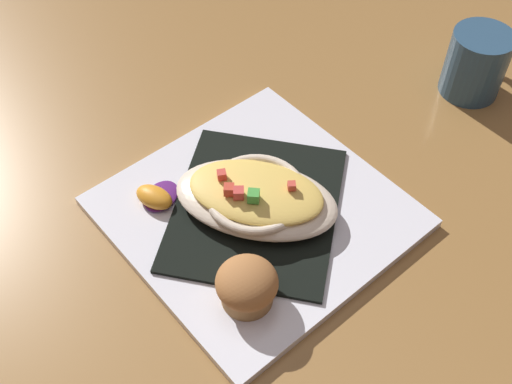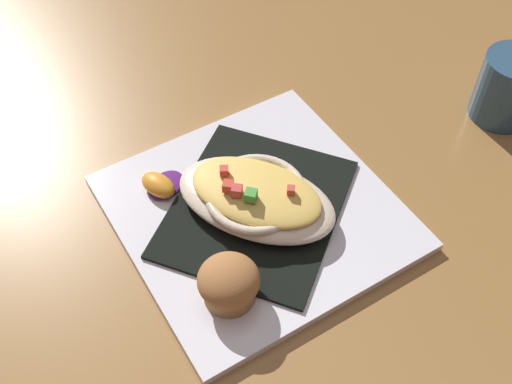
# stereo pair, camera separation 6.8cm
# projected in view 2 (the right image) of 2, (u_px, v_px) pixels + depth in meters

# --- Properties ---
(ground_plane) EXTENTS (2.60, 2.60, 0.00)m
(ground_plane) POSITION_uv_depth(u_px,v_px,m) (256.00, 215.00, 0.71)
(ground_plane) COLOR olive
(square_plate) EXTENTS (0.31, 0.31, 0.01)m
(square_plate) POSITION_uv_depth(u_px,v_px,m) (256.00, 212.00, 0.71)
(square_plate) COLOR white
(square_plate) RESTS_ON ground_plane
(folded_napkin) EXTENTS (0.27, 0.28, 0.00)m
(folded_napkin) POSITION_uv_depth(u_px,v_px,m) (256.00, 208.00, 0.70)
(folded_napkin) COLOR black
(folded_napkin) RESTS_ON square_plate
(gratin_dish) EXTENTS (0.21, 0.20, 0.05)m
(gratin_dish) POSITION_uv_depth(u_px,v_px,m) (256.00, 196.00, 0.68)
(gratin_dish) COLOR beige
(gratin_dish) RESTS_ON folded_napkin
(muffin) EXTENTS (0.06, 0.06, 0.05)m
(muffin) POSITION_uv_depth(u_px,v_px,m) (229.00, 283.00, 0.61)
(muffin) COLOR #A17341
(muffin) RESTS_ON square_plate
(orange_garnish) EXTENTS (0.06, 0.06, 0.02)m
(orange_garnish) POSITION_uv_depth(u_px,v_px,m) (160.00, 185.00, 0.71)
(orange_garnish) COLOR #551F6D
(orange_garnish) RESTS_ON square_plate
(coffee_mug) EXTENTS (0.08, 0.10, 0.09)m
(coffee_mug) POSITION_uv_depth(u_px,v_px,m) (508.00, 91.00, 0.79)
(coffee_mug) COLOR #2D4E6B
(coffee_mug) RESTS_ON ground_plane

